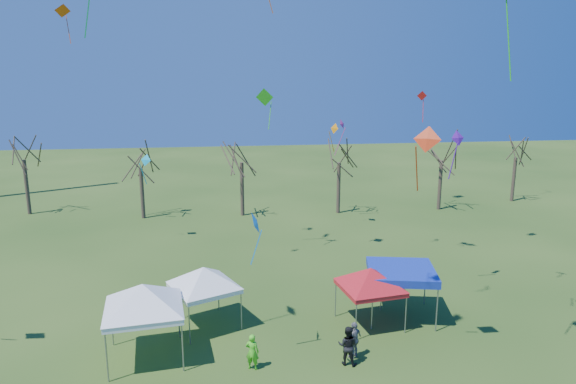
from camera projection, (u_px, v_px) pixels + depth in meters
name	position (u px, v px, depth m)	size (l,w,h in m)	color
ground	(330.00, 367.00, 21.29)	(140.00, 140.00, 0.00)	#254616
tree_0	(21.00, 140.00, 43.53)	(3.83, 3.83, 8.44)	#3D2D21
tree_1	(139.00, 150.00, 42.39)	(3.42, 3.42, 7.54)	#3D2D21
tree_2	(241.00, 143.00, 43.14)	(3.71, 3.71, 8.18)	#3D2D21
tree_3	(339.00, 144.00, 43.99)	(3.59, 3.59, 7.91)	#3D2D21
tree_4	(443.00, 143.00, 45.20)	(3.58, 3.58, 7.89)	#3D2D21
tree_5	(517.00, 142.00, 48.38)	(3.39, 3.39, 7.46)	#3D2D21
tent_white_west	(143.00, 289.00, 21.28)	(4.38, 4.38, 3.89)	gray
tent_white_mid	(204.00, 271.00, 24.19)	(3.67, 3.67, 3.46)	gray
tent_red	(371.00, 272.00, 24.33)	(3.76, 3.76, 3.35)	gray
tent_blue	(401.00, 272.00, 25.30)	(3.83, 3.83, 2.53)	gray
person_grey	(354.00, 340.00, 21.84)	(0.95, 0.39, 1.62)	slate
person_dark	(348.00, 345.00, 21.30)	(0.82, 0.64, 1.69)	black
person_green	(252.00, 352.00, 20.97)	(0.56, 0.37, 1.53)	#49D221
kite_11	(265.00, 97.00, 32.24)	(1.20, 0.83, 2.58)	#239F18
kite_19	(334.00, 129.00, 39.02)	(0.73, 0.86, 2.25)	orange
kite_12	(422.00, 97.00, 44.41)	(0.88, 0.43, 2.70)	red
kite_17	(458.00, 139.00, 27.12)	(0.92, 0.62, 2.67)	#6E19B4
kite_22	(342.00, 125.00, 41.79)	(1.04, 1.10, 2.96)	#CC2D89
kite_1	(256.00, 224.00, 20.69)	(0.58, 1.01, 2.18)	#1588E8
kite_27	(427.00, 140.00, 19.47)	(1.15, 1.02, 2.63)	red
kite_13	(145.00, 161.00, 36.25)	(0.94, 0.86, 2.27)	#0CA0C0
kite_2	(63.00, 11.00, 37.61)	(1.42, 1.28, 2.84)	#E54E0C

